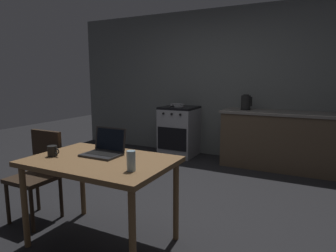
# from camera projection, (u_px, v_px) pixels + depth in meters

# --- Properties ---
(ground_plane) EXTENTS (12.00, 12.00, 0.00)m
(ground_plane) POSITION_uv_depth(u_px,v_px,m) (151.00, 204.00, 3.29)
(ground_plane) COLOR black
(back_wall) EXTENTS (6.40, 0.10, 2.56)m
(back_wall) POSITION_uv_depth(u_px,v_px,m) (236.00, 84.00, 5.07)
(back_wall) COLOR slate
(back_wall) RESTS_ON ground_plane
(kitchen_counter) EXTENTS (2.16, 0.64, 0.88)m
(kitchen_counter) POSITION_uv_depth(u_px,v_px,m) (294.00, 141.00, 4.45)
(kitchen_counter) COLOR #4C3D2D
(kitchen_counter) RESTS_ON ground_plane
(stove_oven) EXTENTS (0.60, 0.62, 0.88)m
(stove_oven) POSITION_uv_depth(u_px,v_px,m) (179.00, 131.00, 5.30)
(stove_oven) COLOR gray
(stove_oven) RESTS_ON ground_plane
(dining_table) EXTENTS (1.18, 0.79, 0.74)m
(dining_table) POSITION_uv_depth(u_px,v_px,m) (101.00, 168.00, 2.42)
(dining_table) COLOR brown
(dining_table) RESTS_ON ground_plane
(chair) EXTENTS (0.40, 0.40, 0.87)m
(chair) POSITION_uv_depth(u_px,v_px,m) (39.00, 169.00, 2.91)
(chair) COLOR #2D2116
(chair) RESTS_ON ground_plane
(laptop) EXTENTS (0.32, 0.26, 0.23)m
(laptop) POSITION_uv_depth(u_px,v_px,m) (104.00, 150.00, 2.53)
(laptop) COLOR #232326
(laptop) RESTS_ON dining_table
(electric_kettle) EXTENTS (0.18, 0.15, 0.24)m
(electric_kettle) POSITION_uv_depth(u_px,v_px,m) (246.00, 102.00, 4.69)
(electric_kettle) COLOR black
(electric_kettle) RESTS_ON kitchen_counter
(frying_pan) EXTENTS (0.27, 0.45, 0.05)m
(frying_pan) POSITION_uv_depth(u_px,v_px,m) (177.00, 105.00, 5.22)
(frying_pan) COLOR gray
(frying_pan) RESTS_ON stove_oven
(coffee_mug) EXTENTS (0.12, 0.08, 0.09)m
(coffee_mug) POSITION_uv_depth(u_px,v_px,m) (53.00, 151.00, 2.48)
(coffee_mug) COLOR black
(coffee_mug) RESTS_ON dining_table
(drinking_glass) EXTENTS (0.06, 0.06, 0.15)m
(drinking_glass) POSITION_uv_depth(u_px,v_px,m) (131.00, 161.00, 2.09)
(drinking_glass) COLOR #99B7C6
(drinking_glass) RESTS_ON dining_table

